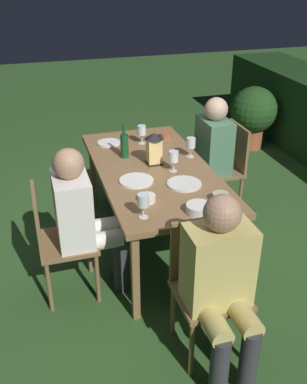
{
  "coord_description": "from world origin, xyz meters",
  "views": [
    {
      "loc": [
        3.1,
        -0.93,
        2.25
      ],
      "look_at": [
        0.0,
        0.0,
        0.52
      ],
      "focal_mm": 41.47,
      "sensor_mm": 36.0,
      "label": 1
    }
  ],
  "objects_px": {
    "dining_table": "(154,174)",
    "chair_side_left_b": "(57,238)",
    "wine_glass_b": "(191,144)",
    "plate_a": "(136,181)",
    "wine_glass_a": "(142,131)",
    "bowl_dip": "(147,198)",
    "plate_c": "(109,143)",
    "person_in_cream": "(83,216)",
    "potted_plant_by_hedge": "(253,113)",
    "plate_b": "(184,184)",
    "green_bottle_on_table": "(124,145)",
    "bowl_olives": "(166,135)",
    "bowl_bread": "(221,197)",
    "wine_glass_c": "(174,157)",
    "wine_glass_d": "(143,201)",
    "person_in_green": "(207,152)",
    "chair_head_far": "(207,281)",
    "lantern_centerpiece": "(154,147)",
    "chair_side_right_a": "(225,165)",
    "person_in_mustard": "(222,281)"
  },
  "relations": [
    {
      "from": "chair_side_left_b",
      "to": "plate_a",
      "type": "height_order",
      "value": "chair_side_left_b"
    },
    {
      "from": "dining_table",
      "to": "plate_b",
      "type": "height_order",
      "value": "plate_b"
    },
    {
      "from": "chair_side_left_b",
      "to": "person_in_mustard",
      "type": "xyz_separation_m",
      "value": [
        0.93,
        0.83,
        0.15
      ]
    },
    {
      "from": "green_bottle_on_table",
      "to": "wine_glass_b",
      "type": "xyz_separation_m",
      "value": [
        0.15,
        0.53,
        0.01
      ]
    },
    {
      "from": "dining_table",
      "to": "plate_a",
      "type": "xyz_separation_m",
      "value": [
        0.2,
        -0.2,
        0.06
      ]
    },
    {
      "from": "wine_glass_b",
      "to": "bowl_olives",
      "type": "relative_size",
      "value": 1.51
    },
    {
      "from": "dining_table",
      "to": "chair_side_left_b",
      "type": "relative_size",
      "value": 2.05
    },
    {
      "from": "lantern_centerpiece",
      "to": "potted_plant_by_hedge",
      "type": "height_order",
      "value": "lantern_centerpiece"
    },
    {
      "from": "person_in_cream",
      "to": "wine_glass_d",
      "type": "height_order",
      "value": "person_in_cream"
    },
    {
      "from": "wine_glass_a",
      "to": "lantern_centerpiece",
      "type": "bearing_deg",
      "value": -2.64
    },
    {
      "from": "chair_side_left_b",
      "to": "person_in_cream",
      "type": "height_order",
      "value": "person_in_cream"
    },
    {
      "from": "wine_glass_b",
      "to": "plate_a",
      "type": "relative_size",
      "value": 0.65
    },
    {
      "from": "dining_table",
      "to": "plate_b",
      "type": "bearing_deg",
      "value": 20.44
    },
    {
      "from": "plate_a",
      "to": "plate_b",
      "type": "relative_size",
      "value": 1.01
    },
    {
      "from": "person_in_green",
      "to": "chair_head_far",
      "type": "xyz_separation_m",
      "value": [
        1.54,
        -0.64,
        -0.15
      ]
    },
    {
      "from": "person_in_mustard",
      "to": "bowl_dip",
      "type": "relative_size",
      "value": 10.12
    },
    {
      "from": "wine_glass_c",
      "to": "wine_glass_d",
      "type": "xyz_separation_m",
      "value": [
        0.61,
        -0.41,
        0.0
      ]
    },
    {
      "from": "plate_a",
      "to": "bowl_dip",
      "type": "height_order",
      "value": "bowl_dip"
    },
    {
      "from": "person_in_mustard",
      "to": "potted_plant_by_hedge",
      "type": "height_order",
      "value": "person_in_mustard"
    },
    {
      "from": "person_in_cream",
      "to": "potted_plant_by_hedge",
      "type": "xyz_separation_m",
      "value": [
        -2.19,
        2.51,
        -0.17
      ]
    },
    {
      "from": "chair_head_far",
      "to": "chair_side_right_a",
      "type": "bearing_deg",
      "value": 151.59
    },
    {
      "from": "green_bottle_on_table",
      "to": "bowl_bread",
      "type": "xyz_separation_m",
      "value": [
        0.93,
        0.46,
        -0.08
      ]
    },
    {
      "from": "person_in_cream",
      "to": "wine_glass_b",
      "type": "height_order",
      "value": "person_in_cream"
    },
    {
      "from": "wine_glass_a",
      "to": "wine_glass_c",
      "type": "xyz_separation_m",
      "value": [
        0.63,
        0.08,
        0.0
      ]
    },
    {
      "from": "person_in_green",
      "to": "wine_glass_c",
      "type": "bearing_deg",
      "value": -44.93
    },
    {
      "from": "lantern_centerpiece",
      "to": "plate_c",
      "type": "distance_m",
      "value": 0.61
    },
    {
      "from": "lantern_centerpiece",
      "to": "bowl_olives",
      "type": "height_order",
      "value": "lantern_centerpiece"
    },
    {
      "from": "dining_table",
      "to": "bowl_bread",
      "type": "distance_m",
      "value": 0.72
    },
    {
      "from": "chair_side_left_b",
      "to": "person_in_mustard",
      "type": "relative_size",
      "value": 0.76
    },
    {
      "from": "plate_c",
      "to": "wine_glass_b",
      "type": "bearing_deg",
      "value": 50.78
    },
    {
      "from": "green_bottle_on_table",
      "to": "lantern_centerpiece",
      "type": "bearing_deg",
      "value": 45.54
    },
    {
      "from": "dining_table",
      "to": "plate_c",
      "type": "xyz_separation_m",
      "value": [
        -0.61,
        -0.24,
        0.06
      ]
    },
    {
      "from": "dining_table",
      "to": "potted_plant_by_hedge",
      "type": "distance_m",
      "value": 2.6
    },
    {
      "from": "dining_table",
      "to": "person_in_cream",
      "type": "relative_size",
      "value": 1.55
    },
    {
      "from": "wine_glass_d",
      "to": "bowl_dip",
      "type": "relative_size",
      "value": 1.49
    },
    {
      "from": "bowl_olives",
      "to": "bowl_bread",
      "type": "xyz_separation_m",
      "value": [
        1.26,
        -0.01,
        0.01
      ]
    },
    {
      "from": "chair_side_right_a",
      "to": "person_in_mustard",
      "type": "distance_m",
      "value": 1.93
    },
    {
      "from": "chair_side_right_a",
      "to": "plate_a",
      "type": "bearing_deg",
      "value": -59.65
    },
    {
      "from": "person_in_mustard",
      "to": "chair_side_right_a",
      "type": "bearing_deg",
      "value": 154.35
    },
    {
      "from": "person_in_cream",
      "to": "wine_glass_d",
      "type": "xyz_separation_m",
      "value": [
        0.31,
        0.36,
        0.22
      ]
    },
    {
      "from": "plate_a",
      "to": "plate_c",
      "type": "bearing_deg",
      "value": -176.82
    },
    {
      "from": "wine_glass_a",
      "to": "bowl_dip",
      "type": "height_order",
      "value": "wine_glass_a"
    },
    {
      "from": "plate_c",
      "to": "potted_plant_by_hedge",
      "type": "relative_size",
      "value": 0.26
    },
    {
      "from": "wine_glass_c",
      "to": "plate_a",
      "type": "xyz_separation_m",
      "value": [
        0.09,
        -0.33,
        -0.11
      ]
    },
    {
      "from": "dining_table",
      "to": "potted_plant_by_hedge",
      "type": "xyz_separation_m",
      "value": [
        -1.79,
        1.87,
        -0.22
      ]
    },
    {
      "from": "chair_side_left_b",
      "to": "plate_c",
      "type": "distance_m",
      "value": 1.2
    },
    {
      "from": "wine_glass_a",
      "to": "plate_a",
      "type": "distance_m",
      "value": 0.78
    },
    {
      "from": "plate_b",
      "to": "potted_plant_by_hedge",
      "type": "distance_m",
      "value": 2.78
    },
    {
      "from": "wine_glass_c",
      "to": "wine_glass_a",
      "type": "bearing_deg",
      "value": -172.5
    },
    {
      "from": "dining_table",
      "to": "green_bottle_on_table",
      "type": "relative_size",
      "value": 6.15
    }
  ]
}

